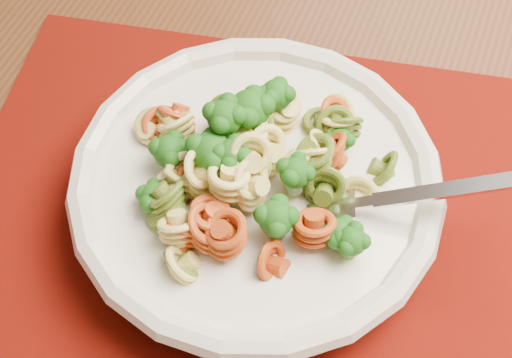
# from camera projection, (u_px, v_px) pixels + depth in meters

# --- Properties ---
(dining_table) EXTENTS (1.55, 1.17, 0.71)m
(dining_table) POSITION_uv_depth(u_px,v_px,m) (305.00, 190.00, 0.65)
(dining_table) COLOR #4E2D15
(dining_table) RESTS_ON ground
(placemat) EXTENTS (0.47, 0.37, 0.00)m
(placemat) POSITION_uv_depth(u_px,v_px,m) (270.00, 234.00, 0.51)
(placemat) COLOR #570B03
(placemat) RESTS_ON dining_table
(pasta_bowl) EXTENTS (0.26, 0.26, 0.05)m
(pasta_bowl) POSITION_uv_depth(u_px,v_px,m) (256.00, 187.00, 0.50)
(pasta_bowl) COLOR silver
(pasta_bowl) RESTS_ON placemat
(pasta_broccoli_heap) EXTENTS (0.22, 0.22, 0.06)m
(pasta_broccoli_heap) POSITION_uv_depth(u_px,v_px,m) (256.00, 174.00, 0.49)
(pasta_broccoli_heap) COLOR #E2D56F
(pasta_broccoli_heap) RESTS_ON pasta_bowl
(fork) EXTENTS (0.18, 0.05, 0.08)m
(fork) POSITION_uv_depth(u_px,v_px,m) (336.00, 207.00, 0.47)
(fork) COLOR silver
(fork) RESTS_ON pasta_bowl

